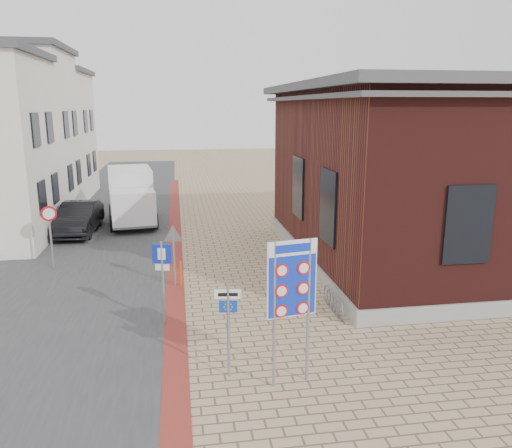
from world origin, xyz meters
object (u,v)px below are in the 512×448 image
object	(u,v)px
box_truck	(131,196)
bollard	(181,274)
essen_sign	(228,316)
parking_sign	(162,269)
sedan	(79,218)
border_sign	(292,281)

from	to	relation	value
box_truck	bollard	xyz separation A→B (m)	(2.38, -9.97, -0.99)
essen_sign	parking_sign	world-z (taller)	parking_sign
box_truck	essen_sign	distance (m)	16.30
sedan	bollard	size ratio (longest dim) A/B	5.04
box_truck	border_sign	distance (m)	17.15
box_truck	parking_sign	bearing A→B (deg)	-88.98
border_sign	parking_sign	size ratio (longest dim) A/B	1.36
sedan	border_sign	world-z (taller)	border_sign
parking_sign	box_truck	bearing A→B (deg)	111.71
border_sign	parking_sign	world-z (taller)	border_sign
box_truck	essen_sign	xyz separation A→B (m)	(3.38, -15.94, -0.00)
sedan	border_sign	xyz separation A→B (m)	(7.00, -14.58, 1.63)
sedan	bollard	distance (m)	9.35
border_sign	essen_sign	xyz separation A→B (m)	(-1.30, 0.53, -0.93)
sedan	border_sign	bearing A→B (deg)	-62.12
box_truck	border_sign	world-z (taller)	border_sign
essen_sign	border_sign	bearing A→B (deg)	-14.81
box_truck	parking_sign	size ratio (longest dim) A/B	2.31
sedan	box_truck	distance (m)	3.07
bollard	border_sign	bearing A→B (deg)	-70.51
essen_sign	bollard	distance (m)	6.14
border_sign	bollard	world-z (taller)	border_sign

